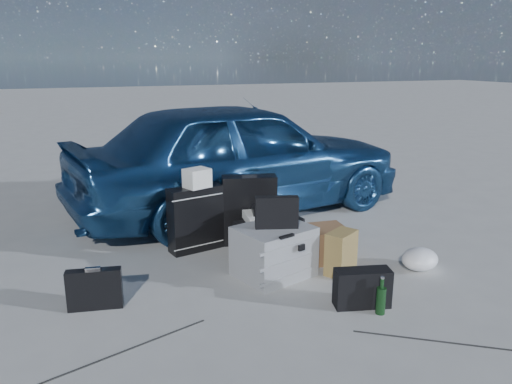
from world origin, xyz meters
TOP-DOWN VIEW (x-y plane):
  - ground at (0.00, 0.00)m, footprint 60.00×60.00m
  - car at (0.46, 2.10)m, footprint 4.17×2.22m
  - pelican_case at (0.11, 0.29)m, footprint 0.70×0.63m
  - laptop_bag at (0.12, 0.28)m, footprint 0.37×0.19m
  - briefcase at (-1.35, 0.24)m, footprint 0.40×0.16m
  - suitcase_left at (0.19, 1.09)m, footprint 0.56×0.31m
  - suitcase_right at (-0.35, 1.11)m, footprint 0.55×0.29m
  - white_carton at (-0.33, 1.09)m, footprint 0.27×0.24m
  - duffel_bag at (0.28, 0.80)m, footprint 0.66×0.35m
  - flat_box_white at (0.26, 0.78)m, footprint 0.47×0.38m
  - flat_box_black at (0.25, 0.79)m, footprint 0.32×0.26m
  - kraft_bag at (0.65, 0.12)m, footprint 0.33×0.29m
  - cardboard_box at (0.67, 0.45)m, footprint 0.44×0.40m
  - plastic_bag at (1.34, -0.07)m, footprint 0.43×0.40m
  - messenger_bag at (0.50, -0.45)m, footprint 0.44×0.26m
  - green_bottle at (0.56, -0.60)m, footprint 0.08×0.08m

SIDE VIEW (x-z plane):
  - ground at x=0.00m, z-range 0.00..0.00m
  - plastic_bag at x=1.34m, z-range 0.00..0.19m
  - green_bottle at x=0.56m, z-range 0.00..0.27m
  - messenger_bag at x=0.50m, z-range 0.00..0.29m
  - cardboard_box at x=0.67m, z-range 0.00..0.30m
  - briefcase at x=-1.35m, z-range 0.00..0.31m
  - duffel_bag at x=0.28m, z-range 0.00..0.32m
  - kraft_bag at x=0.65m, z-range 0.00..0.38m
  - pelican_case at x=0.11m, z-range 0.00..0.43m
  - suitcase_right at x=-0.35m, z-range 0.00..0.62m
  - suitcase_left at x=0.19m, z-range 0.00..0.68m
  - flat_box_white at x=0.26m, z-range 0.32..0.39m
  - flat_box_black at x=0.25m, z-range 0.39..0.45m
  - laptop_bag at x=0.12m, z-range 0.43..0.70m
  - car at x=0.46m, z-range 0.00..1.35m
  - white_carton at x=-0.33m, z-range 0.62..0.80m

